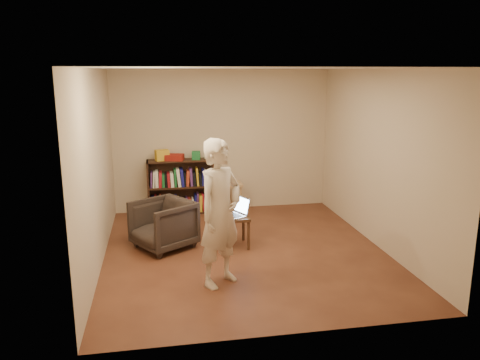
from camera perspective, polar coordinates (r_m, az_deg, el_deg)
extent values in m
plane|color=#4A2317|center=(6.90, 0.59, -8.67)|extent=(4.50, 4.50, 0.00)
plane|color=silver|center=(6.41, 0.64, 13.47)|extent=(4.50, 4.50, 0.00)
plane|color=beige|center=(8.72, -2.16, 4.80)|extent=(4.00, 0.00, 4.00)
plane|color=beige|center=(6.47, -17.08, 1.29)|extent=(0.00, 4.50, 4.50)
plane|color=beige|center=(7.17, 16.53, 2.45)|extent=(0.00, 4.50, 4.50)
cube|color=black|center=(8.62, -11.11, -0.95)|extent=(0.03, 0.30, 1.00)
cube|color=black|center=(8.68, -3.37, -0.64)|extent=(0.03, 0.30, 1.00)
cube|color=black|center=(8.77, -7.27, -0.58)|extent=(1.20, 0.02, 1.00)
cube|color=black|center=(8.76, -7.13, -3.88)|extent=(1.20, 0.30, 0.03)
cube|color=black|center=(8.63, -7.22, -0.80)|extent=(1.14, 0.30, 0.03)
cube|color=black|center=(8.53, -7.32, 2.37)|extent=(1.20, 0.30, 0.03)
cube|color=gold|center=(8.49, -9.48, 3.00)|extent=(0.27, 0.22, 0.19)
cube|color=maroon|center=(8.48, -7.98, 2.76)|extent=(0.36, 0.30, 0.11)
cube|color=#1D6C33|center=(8.51, -5.37, 3.01)|extent=(0.17, 0.17, 0.15)
cube|color=white|center=(8.57, -4.02, 2.84)|extent=(0.11, 0.11, 0.07)
cube|color=#AC7753|center=(8.47, -1.19, -0.50)|extent=(0.41, 0.41, 0.04)
cylinder|color=#AC7753|center=(8.37, -2.09, -2.76)|extent=(0.04, 0.04, 0.54)
cylinder|color=#AC7753|center=(8.42, 0.07, -2.65)|extent=(0.04, 0.04, 0.54)
cylinder|color=#AC7753|center=(8.67, -2.39, -2.18)|extent=(0.04, 0.04, 0.54)
cylinder|color=#AC7753|center=(8.72, -0.31, -2.09)|extent=(0.04, 0.04, 0.54)
imported|color=#302720|center=(7.01, -9.34, -5.37)|extent=(1.08, 1.08, 0.72)
cube|color=#321A10|center=(6.95, -0.90, -4.52)|extent=(0.46, 0.46, 0.04)
cylinder|color=#321A10|center=(6.81, -2.30, -7.02)|extent=(0.04, 0.04, 0.43)
cylinder|color=#321A10|center=(6.88, 1.04, -6.82)|extent=(0.04, 0.04, 0.43)
cylinder|color=#321A10|center=(7.19, -2.75, -5.93)|extent=(0.04, 0.04, 0.43)
cylinder|color=#321A10|center=(7.25, 0.42, -5.75)|extent=(0.04, 0.04, 0.43)
cube|color=silver|center=(6.93, -0.88, -4.33)|extent=(0.39, 0.44, 0.02)
cube|color=black|center=(6.92, -0.88, -4.24)|extent=(0.27, 0.34, 0.00)
cube|color=silver|center=(6.98, 0.18, -3.04)|extent=(0.22, 0.36, 0.25)
cube|color=#A3BEE4|center=(6.98, 0.18, -3.04)|extent=(0.19, 0.31, 0.21)
imported|color=beige|center=(5.62, -2.44, -4.06)|extent=(0.78, 0.75, 1.80)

